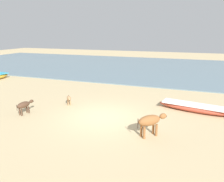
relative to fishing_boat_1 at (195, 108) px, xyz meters
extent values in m
plane|color=tan|center=(-4.56, -2.50, -0.23)|extent=(80.00, 80.00, 0.00)
cube|color=slate|center=(-4.56, 14.54, -0.19)|extent=(60.00, 20.00, 0.08)
ellipsoid|color=#B74733|center=(0.00, 0.00, -0.02)|extent=(4.19, 1.61, 0.42)
cube|color=white|center=(0.00, 0.00, 0.16)|extent=(3.70, 1.50, 0.07)
cube|color=olive|center=(0.30, -0.06, 0.09)|extent=(0.25, 0.74, 0.04)
ellipsoid|color=brown|center=(-1.94, -3.79, 0.49)|extent=(1.05, 1.04, 0.46)
ellipsoid|color=brown|center=(-1.43, -3.30, 0.57)|extent=(0.40, 0.39, 0.25)
sphere|color=#2D2119|center=(-1.32, -3.19, 0.54)|extent=(0.14, 0.14, 0.10)
cylinder|color=brown|center=(-1.80, -3.49, 0.03)|extent=(0.11, 0.11, 0.53)
cylinder|color=brown|center=(-1.64, -3.66, 0.03)|extent=(0.11, 0.11, 0.53)
cylinder|color=brown|center=(-2.24, -3.92, 0.03)|extent=(0.11, 0.11, 0.53)
cylinder|color=brown|center=(-2.08, -4.08, 0.03)|extent=(0.11, 0.11, 0.53)
cylinder|color=#2D2119|center=(-2.34, -4.17, 0.44)|extent=(0.03, 0.03, 0.43)
ellipsoid|color=#4C3323|center=(-8.77, -3.52, 0.30)|extent=(0.46, 0.83, 0.34)
ellipsoid|color=#4C3323|center=(-8.67, -3.01, 0.36)|extent=(0.20, 0.28, 0.18)
sphere|color=#2D2119|center=(-8.65, -2.90, 0.34)|extent=(0.08, 0.08, 0.07)
cylinder|color=#4C3323|center=(-8.81, -3.28, -0.04)|extent=(0.08, 0.08, 0.39)
cylinder|color=#4C3323|center=(-8.64, -3.31, -0.04)|extent=(0.08, 0.08, 0.39)
cylinder|color=#4C3323|center=(-8.90, -3.73, -0.04)|extent=(0.08, 0.08, 0.39)
cylinder|color=#4C3323|center=(-8.73, -3.76, -0.04)|extent=(0.08, 0.08, 0.39)
cylinder|color=#2D2119|center=(-8.85, -3.92, 0.27)|extent=(0.03, 0.03, 0.32)
ellipsoid|color=tan|center=(-7.29, -1.33, 0.19)|extent=(0.56, 0.65, 0.27)
ellipsoid|color=tan|center=(-7.05, -1.66, 0.23)|extent=(0.22, 0.24, 0.15)
sphere|color=#2D2119|center=(-7.00, -1.73, 0.22)|extent=(0.08, 0.08, 0.06)
cylinder|color=tan|center=(-7.13, -1.43, -0.08)|extent=(0.06, 0.06, 0.31)
cylinder|color=tan|center=(-7.24, -1.51, -0.08)|extent=(0.06, 0.06, 0.31)
cylinder|color=tan|center=(-7.33, -1.14, -0.08)|extent=(0.06, 0.06, 0.31)
cylinder|color=tan|center=(-7.44, -1.22, -0.08)|extent=(0.06, 0.06, 0.31)
cylinder|color=#2D2119|center=(-7.47, -1.06, 0.16)|extent=(0.02, 0.02, 0.25)
camera|label=1|loc=(-0.63, -12.18, 4.09)|focal=34.26mm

